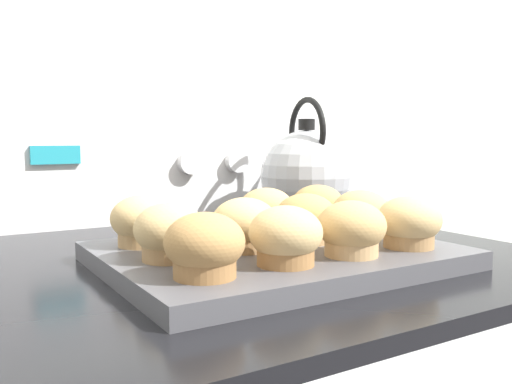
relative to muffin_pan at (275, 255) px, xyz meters
The scene contains 15 objects.
wall_back 0.55m from the muffin_pan, 91.19° to the left, with size 8.00×0.05×2.40m.
control_panel 0.42m from the muffin_pan, 91.12° to the left, with size 0.74×0.07×0.22m.
muffin_pan is the anchor object (origin of this frame).
muffin_r0_c0 0.17m from the muffin_pan, 147.09° to the right, with size 0.08×0.08×0.06m.
muffin_r0_c1 0.11m from the muffin_pan, 117.01° to the right, with size 0.08×0.08×0.06m.
muffin_r0_c2 0.11m from the muffin_pan, 64.01° to the right, with size 0.08×0.08×0.06m.
muffin_r0_c3 0.17m from the muffin_pan, 33.42° to the right, with size 0.08×0.08×0.06m.
muffin_r1_c0 0.14m from the muffin_pan, behind, with size 0.08×0.08×0.06m.
muffin_r1_c1 0.06m from the muffin_pan, behind, with size 0.08×0.08×0.06m.
muffin_r1_c2 0.06m from the muffin_pan, ahead, with size 0.08×0.08×0.06m.
muffin_r1_c3 0.14m from the muffin_pan, ahead, with size 0.08×0.08×0.06m.
muffin_r2_c0 0.17m from the muffin_pan, 146.96° to the left, with size 0.08×0.08×0.06m.
muffin_r2_c2 0.11m from the muffin_pan, 63.68° to the left, with size 0.08×0.08×0.06m.
muffin_r2_c3 0.17m from the muffin_pan, 34.06° to the left, with size 0.08×0.08×0.06m.
tea_kettle 0.35m from the muffin_pan, 47.36° to the left, with size 0.17×0.20×0.23m.
Camera 1 is at (-0.35, -0.27, 1.05)m, focal length 38.00 mm.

